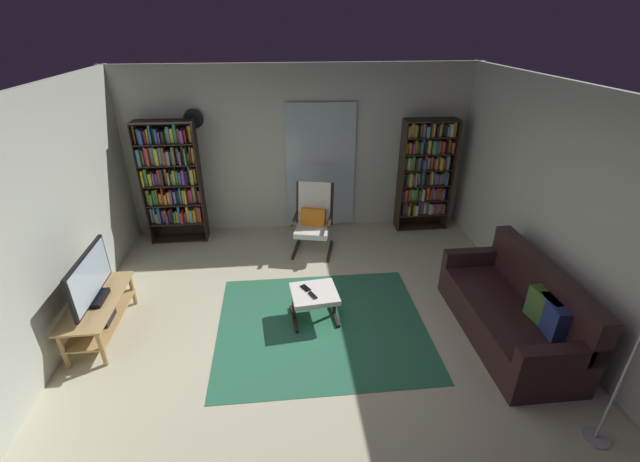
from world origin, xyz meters
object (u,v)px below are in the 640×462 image
object	(u,v)px
leather_sofa	(514,313)
tv_remote	(313,295)
wall_clock	(194,119)
television	(90,280)
tv_stand	(99,312)
bookshelf_near_tv	(172,179)
ottoman	(314,296)
cell_phone	(305,288)
bookshelf_near_sofa	(425,172)
lounge_armchair	(313,216)

from	to	relation	value
leather_sofa	tv_remote	bearing A→B (deg)	168.33
wall_clock	television	bearing A→B (deg)	-108.45
tv_stand	bookshelf_near_tv	distance (m)	2.38
tv_stand	ottoman	bearing A→B (deg)	0.77
bookshelf_near_tv	leather_sofa	xyz separation A→B (m)	(4.09, -2.73, -0.70)
tv_remote	cell_phone	bearing A→B (deg)	89.28
bookshelf_near_sofa	ottoman	world-z (taller)	bookshelf_near_sofa
bookshelf_near_sofa	tv_remote	distance (m)	3.12
leather_sofa	bookshelf_near_tv	bearing A→B (deg)	146.32
bookshelf_near_tv	bookshelf_near_sofa	distance (m)	3.94
tv_stand	bookshelf_near_tv	size ratio (longest dim) A/B	0.60
lounge_armchair	ottoman	bearing A→B (deg)	-94.77
tv_stand	ottoman	distance (m)	2.37
television	tv_remote	bearing A→B (deg)	-1.39
leather_sofa	ottoman	bearing A→B (deg)	166.22
tv_remote	tv_stand	bearing A→B (deg)	152.71
leather_sofa	lounge_armchair	bearing A→B (deg)	132.14
leather_sofa	wall_clock	distance (m)	4.96
bookshelf_near_sofa	ottoman	distance (m)	3.06
television	ottoman	xyz separation A→B (m)	(2.37, 0.02, -0.41)
leather_sofa	bookshelf_near_sofa	bearing A→B (deg)	93.24
leather_sofa	cell_phone	size ratio (longest dim) A/B	13.36
ottoman	wall_clock	xyz separation A→B (m)	(-1.55, 2.42, 1.54)
bookshelf_near_tv	bookshelf_near_sofa	world-z (taller)	bookshelf_near_tv
television	ottoman	size ratio (longest dim) A/B	1.66
tv_stand	wall_clock	distance (m)	3.02
tv_stand	tv_remote	distance (m)	2.35
television	ottoman	distance (m)	2.40
ottoman	wall_clock	bearing A→B (deg)	122.60
bookshelf_near_tv	wall_clock	world-z (taller)	wall_clock
tv_stand	bookshelf_near_sofa	bearing A→B (deg)	27.57
cell_phone	ottoman	bearing A→B (deg)	-69.00
tv_stand	bookshelf_near_sofa	world-z (taller)	bookshelf_near_sofa
tv_stand	television	size ratio (longest dim) A/B	1.20
television	bookshelf_near_tv	distance (m)	2.28
tv_stand	bookshelf_near_tv	xyz separation A→B (m)	(0.41, 2.23, 0.72)
television	lounge_armchair	distance (m)	3.04
bookshelf_near_sofa	leather_sofa	bearing A→B (deg)	-86.76
tv_remote	cell_phone	distance (m)	0.17
tv_remote	wall_clock	xyz separation A→B (m)	(-1.53, 2.50, 1.47)
bookshelf_near_tv	tv_remote	world-z (taller)	bookshelf_near_tv
tv_stand	lounge_armchair	xyz separation A→B (m)	(2.51, 1.71, 0.24)
cell_phone	tv_stand	bearing A→B (deg)	152.45
leather_sofa	ottoman	xyz separation A→B (m)	(-2.14, 0.52, -0.01)
cell_phone	television	bearing A→B (deg)	152.19
leather_sofa	cell_phone	xyz separation A→B (m)	(-2.23, 0.60, 0.06)
lounge_armchair	wall_clock	distance (m)	2.27
tv_stand	wall_clock	xyz separation A→B (m)	(0.82, 2.46, 1.55)
tv_stand	wall_clock	bearing A→B (deg)	71.58
ottoman	tv_remote	xyz separation A→B (m)	(-0.02, -0.08, 0.08)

